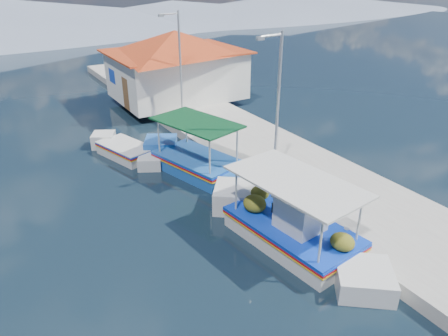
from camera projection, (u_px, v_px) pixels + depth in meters
ground at (204, 238)px, 14.83m from camera, size 160.00×160.00×0.00m
quay at (247, 143)px, 22.09m from camera, size 5.00×44.00×0.50m
bollards at (220, 149)px, 20.36m from camera, size 0.20×17.20×0.30m
main_caique at (291, 229)px, 14.44m from camera, size 3.00×8.20×2.72m
caique_green_canopy at (197, 163)px, 19.45m from camera, size 3.46×7.13×2.76m
caique_blue_hull at (126, 151)px, 21.08m from camera, size 2.59×5.16×0.96m
harbor_building at (176, 63)px, 28.04m from camera, size 10.49×10.49×4.40m
lamp_post_near at (276, 99)px, 16.79m from camera, size 1.21×0.14×6.00m
lamp_post_far at (179, 60)px, 23.71m from camera, size 1.21×0.14×6.00m
mountain_ridge at (55, 16)px, 60.03m from camera, size 171.40×96.00×5.50m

